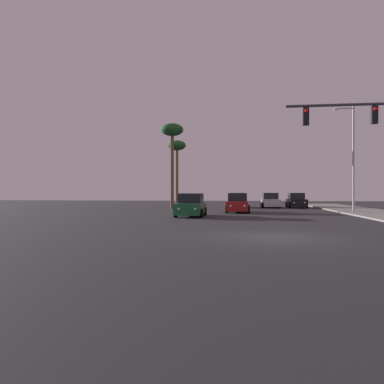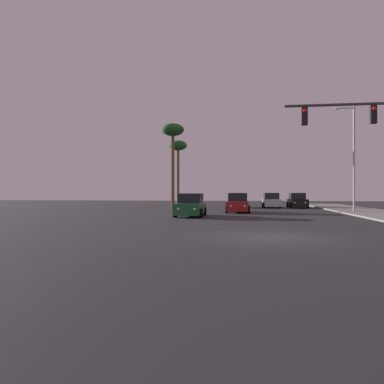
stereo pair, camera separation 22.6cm
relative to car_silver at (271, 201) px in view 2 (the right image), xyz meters
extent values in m
plane|color=#28282B|center=(-2.01, -28.14, -0.76)|extent=(120.00, 120.00, 0.00)
cube|color=#B7B7BC|center=(0.00, -0.04, -0.18)|extent=(1.93, 4.25, 0.80)
cube|color=black|center=(0.00, 0.11, 0.57)|extent=(1.66, 2.05, 0.70)
cylinder|color=black|center=(-0.90, -1.34, -0.44)|extent=(0.24, 0.64, 0.64)
cylinder|color=black|center=(0.90, -1.34, -0.44)|extent=(0.24, 0.64, 0.64)
cylinder|color=black|center=(-0.90, 1.27, -0.44)|extent=(0.24, 0.64, 0.64)
cylinder|color=black|center=(0.90, 1.27, -0.44)|extent=(0.24, 0.64, 0.64)
sphere|color=#F2EACC|center=(-0.56, -2.16, -0.13)|extent=(0.18, 0.18, 0.18)
sphere|color=#F2EACC|center=(0.56, -2.16, -0.13)|extent=(0.18, 0.18, 0.18)
cube|color=black|center=(2.87, -0.05, -0.18)|extent=(1.87, 4.23, 0.80)
cube|color=black|center=(2.87, 0.10, 0.57)|extent=(1.63, 2.03, 0.70)
cylinder|color=black|center=(1.97, -1.35, -0.44)|extent=(0.24, 0.64, 0.64)
cylinder|color=black|center=(3.77, -1.35, -0.44)|extent=(0.24, 0.64, 0.64)
cylinder|color=black|center=(1.97, 1.25, -0.44)|extent=(0.24, 0.64, 0.64)
cylinder|color=black|center=(3.77, 1.25, -0.44)|extent=(0.24, 0.64, 0.64)
sphere|color=#F2EACC|center=(2.31, -2.17, -0.13)|extent=(0.18, 0.18, 0.18)
sphere|color=#F2EACC|center=(3.43, -2.17, -0.13)|extent=(0.18, 0.18, 0.18)
cube|color=slate|center=(-3.79, -0.24, -0.18)|extent=(1.84, 4.22, 0.80)
cube|color=black|center=(-3.79, -0.09, 0.57)|extent=(1.62, 2.02, 0.70)
cylinder|color=black|center=(-4.69, -1.54, -0.44)|extent=(0.24, 0.64, 0.64)
cylinder|color=black|center=(-2.89, -1.54, -0.44)|extent=(0.24, 0.64, 0.64)
cylinder|color=black|center=(-4.69, 1.06, -0.44)|extent=(0.24, 0.64, 0.64)
cylinder|color=black|center=(-2.89, 1.06, -0.44)|extent=(0.24, 0.64, 0.64)
sphere|color=#F2EACC|center=(-4.35, -2.36, -0.13)|extent=(0.18, 0.18, 0.18)
sphere|color=#F2EACC|center=(-3.23, -2.36, -0.13)|extent=(0.18, 0.18, 0.18)
cube|color=maroon|center=(-3.62, -10.49, -0.18)|extent=(1.91, 4.24, 0.80)
cube|color=black|center=(-3.62, -10.34, 0.57)|extent=(1.65, 2.04, 0.70)
cylinder|color=black|center=(-4.52, -11.79, -0.44)|extent=(0.24, 0.64, 0.64)
cylinder|color=black|center=(-2.72, -11.79, -0.44)|extent=(0.24, 0.64, 0.64)
cylinder|color=black|center=(-4.52, -9.19, -0.44)|extent=(0.24, 0.64, 0.64)
cylinder|color=black|center=(-2.72, -9.19, -0.44)|extent=(0.24, 0.64, 0.64)
sphere|color=#F2EACC|center=(-4.18, -12.61, -0.13)|extent=(0.18, 0.18, 0.18)
sphere|color=#F2EACC|center=(-3.06, -12.61, -0.13)|extent=(0.18, 0.18, 0.18)
cube|color=#195933|center=(-6.98, -16.27, -0.18)|extent=(1.88, 4.23, 0.80)
cube|color=black|center=(-6.98, -16.12, 0.57)|extent=(1.64, 2.03, 0.70)
cylinder|color=black|center=(-7.88, -17.57, -0.44)|extent=(0.24, 0.64, 0.64)
cylinder|color=black|center=(-6.08, -17.57, -0.44)|extent=(0.24, 0.64, 0.64)
cylinder|color=black|center=(-7.88, -14.97, -0.44)|extent=(0.24, 0.64, 0.64)
cylinder|color=black|center=(-6.08, -14.97, -0.44)|extent=(0.24, 0.64, 0.64)
sphere|color=#F2EACC|center=(-7.53, -18.39, -0.13)|extent=(0.18, 0.18, 0.18)
sphere|color=#F2EACC|center=(-6.42, -18.39, -0.13)|extent=(0.18, 0.18, 0.18)
cylinder|color=#38383D|center=(2.29, -23.45, 5.46)|extent=(6.70, 0.14, 0.14)
cube|color=black|center=(3.29, -23.45, 4.91)|extent=(0.30, 0.24, 0.90)
sphere|color=red|center=(3.29, -23.59, 5.18)|extent=(0.20, 0.20, 0.20)
cube|color=black|center=(-0.06, -23.45, 4.91)|extent=(0.30, 0.24, 0.90)
sphere|color=red|center=(-0.06, -23.59, 5.18)|extent=(0.20, 0.20, 0.20)
cylinder|color=#99999E|center=(6.22, -9.79, 3.86)|extent=(0.18, 0.18, 9.00)
cylinder|color=#99999E|center=(5.52, -9.79, 8.21)|extent=(1.40, 0.10, 0.10)
ellipsoid|color=silver|center=(4.82, -9.79, 8.16)|extent=(0.50, 0.24, 0.20)
cylinder|color=brown|center=(-10.59, -4.14, 3.20)|extent=(0.36, 0.36, 7.93)
ellipsoid|color=#1E5123|center=(-10.59, -4.14, 7.65)|extent=(2.40, 2.40, 1.32)
cylinder|color=brown|center=(-11.77, 5.86, 2.99)|extent=(0.36, 0.36, 7.51)
ellipsoid|color=#1E5123|center=(-11.77, 5.86, 7.23)|extent=(2.40, 2.40, 1.32)
camera|label=1|loc=(-3.42, -43.29, 1.03)|focal=35.00mm
camera|label=2|loc=(-3.20, -43.26, 1.03)|focal=35.00mm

